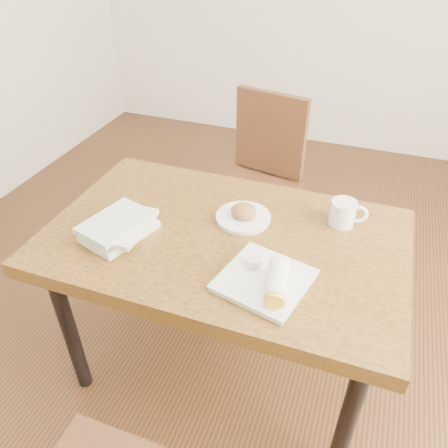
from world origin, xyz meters
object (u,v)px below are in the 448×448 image
(plate_burrito, at_px, (268,280))
(table, at_px, (224,252))
(plate_scone, at_px, (243,215))
(book_stack, at_px, (120,227))
(coffee_mug, at_px, (344,212))
(chair_far, at_px, (259,172))

(plate_burrito, bearing_deg, table, 137.50)
(plate_scone, distance_m, plate_burrito, 0.36)
(book_stack, bearing_deg, plate_burrito, -7.68)
(coffee_mug, height_order, book_stack, coffee_mug)
(chair_far, distance_m, plate_burrito, 1.11)
(coffee_mug, relative_size, plate_burrito, 0.45)
(plate_burrito, height_order, book_stack, plate_burrito)
(coffee_mug, bearing_deg, chair_far, 128.80)
(chair_far, xyz_separation_m, plate_burrito, (0.32, -1.03, 0.23))
(plate_burrito, bearing_deg, coffee_mug, 67.56)
(table, xyz_separation_m, plate_scone, (0.04, 0.12, 0.10))
(table, distance_m, book_stack, 0.39)
(coffee_mug, height_order, plate_burrito, coffee_mug)
(table, distance_m, plate_burrito, 0.32)
(chair_far, xyz_separation_m, plate_scone, (0.14, -0.72, 0.22))
(table, height_order, chair_far, chair_far)
(table, height_order, plate_burrito, plate_burrito)
(coffee_mug, bearing_deg, book_stack, -155.31)
(coffee_mug, bearing_deg, plate_burrito, -112.44)
(plate_burrito, bearing_deg, chair_far, 107.15)
(table, xyz_separation_m, chair_far, (-0.10, 0.83, -0.12))
(book_stack, bearing_deg, chair_far, 75.11)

